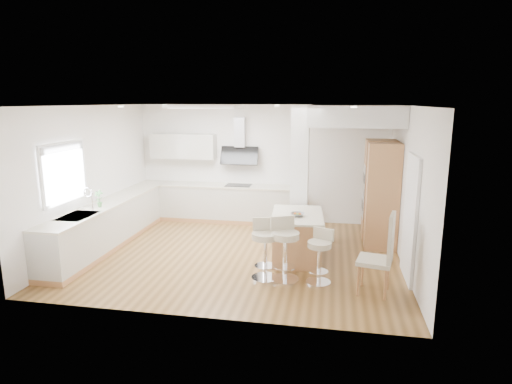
% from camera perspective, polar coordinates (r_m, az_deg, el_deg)
% --- Properties ---
extents(ground, '(6.00, 6.00, 0.00)m').
position_cam_1_polar(ground, '(8.31, -2.23, -8.25)').
color(ground, olive).
rests_on(ground, ground).
extents(ceiling, '(6.00, 5.00, 0.02)m').
position_cam_1_polar(ceiling, '(8.31, -2.23, -8.25)').
color(ceiling, white).
rests_on(ceiling, ground).
extents(wall_back, '(6.00, 0.04, 2.80)m').
position_cam_1_polar(wall_back, '(10.35, 0.70, 3.83)').
color(wall_back, white).
rests_on(wall_back, ground).
extents(wall_left, '(0.04, 5.00, 2.80)m').
position_cam_1_polar(wall_left, '(9.06, -21.17, 1.83)').
color(wall_left, white).
rests_on(wall_left, ground).
extents(wall_right, '(0.04, 5.00, 2.80)m').
position_cam_1_polar(wall_right, '(7.86, 19.58, 0.48)').
color(wall_right, white).
rests_on(wall_right, ground).
extents(skylight, '(4.10, 2.10, 0.06)m').
position_cam_1_polar(skylight, '(8.58, -6.76, 11.23)').
color(skylight, white).
rests_on(skylight, ground).
extents(window_left, '(0.06, 1.28, 1.07)m').
position_cam_1_polar(window_left, '(8.25, -24.28, 2.71)').
color(window_left, white).
rests_on(window_left, ground).
extents(doorway_right, '(0.05, 1.00, 2.10)m').
position_cam_1_polar(doorway_right, '(7.36, 19.88, -3.49)').
color(doorway_right, '#494139').
rests_on(doorway_right, ground).
extents(counter_left, '(0.63, 4.50, 1.35)m').
position_cam_1_polar(counter_left, '(9.31, -18.42, -3.67)').
color(counter_left, tan).
rests_on(counter_left, ground).
extents(counter_back, '(3.62, 0.63, 2.50)m').
position_cam_1_polar(counter_back, '(10.40, -4.54, -0.12)').
color(counter_back, tan).
rests_on(counter_back, ground).
extents(pillar, '(0.35, 0.35, 2.80)m').
position_cam_1_polar(pillar, '(8.71, 5.82, 2.19)').
color(pillar, white).
rests_on(pillar, ground).
extents(soffit, '(1.78, 2.20, 0.40)m').
position_cam_1_polar(soffit, '(9.02, 12.99, 9.96)').
color(soffit, white).
rests_on(soffit, ground).
extents(oven_column, '(0.63, 1.21, 2.10)m').
position_cam_1_polar(oven_column, '(9.07, 16.21, -0.08)').
color(oven_column, tan).
rests_on(oven_column, ground).
extents(peninsula, '(1.03, 1.46, 0.91)m').
position_cam_1_polar(peninsula, '(8.00, 5.49, -5.85)').
color(peninsula, tan).
rests_on(peninsula, ground).
extents(bar_stool_a, '(0.54, 0.54, 1.01)m').
position_cam_1_polar(bar_stool_a, '(7.03, 1.21, -7.18)').
color(bar_stool_a, white).
rests_on(bar_stool_a, ground).
extents(bar_stool_b, '(0.62, 0.62, 1.04)m').
position_cam_1_polar(bar_stool_b, '(6.99, 3.87, -7.15)').
color(bar_stool_b, white).
rests_on(bar_stool_b, ground).
extents(bar_stool_c, '(0.52, 0.52, 0.89)m').
position_cam_1_polar(bar_stool_c, '(6.96, 8.49, -8.10)').
color(bar_stool_c, white).
rests_on(bar_stool_c, ground).
extents(dining_chair, '(0.59, 0.59, 1.27)m').
position_cam_1_polar(dining_chair, '(6.72, 16.54, -7.63)').
color(dining_chair, '#C1B79D').
rests_on(dining_chair, ground).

